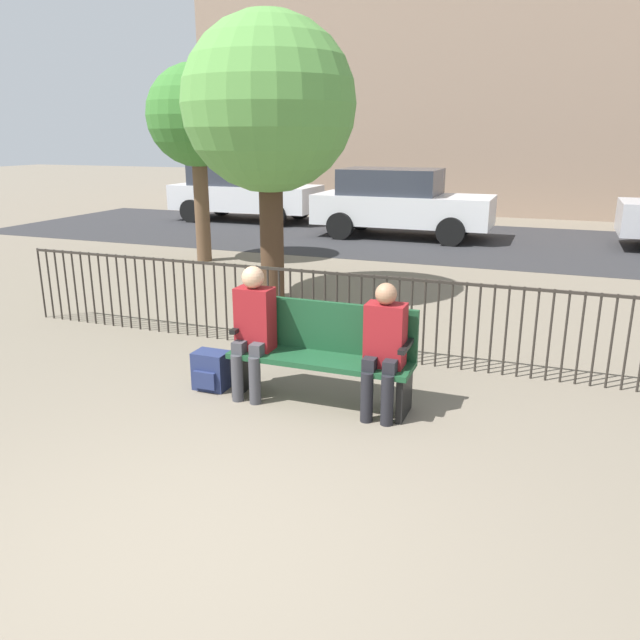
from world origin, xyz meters
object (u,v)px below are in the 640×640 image
Objects in this scene: park_bench at (323,350)px; parked_car_0 at (400,202)px; seated_person_1 at (384,344)px; tree_0 at (197,118)px; parked_car_2 at (243,191)px; backpack at (211,371)px; seated_person_0 at (253,325)px; tree_1 at (269,106)px.

park_bench is 0.40× the size of parked_car_0.
seated_person_1 is 0.28× the size of parked_car_0.
tree_0 reaches higher than parked_car_2.
backpack is 0.09× the size of parked_car_2.
backpack is (-1.11, -0.14, -0.31)m from park_bench.
tree_0 is at bearing 132.50° from seated_person_1.
park_bench is at bearing -59.31° from parked_car_2.
parked_car_0 reaches higher than seated_person_1.
parked_car_0 is at bearing -15.65° from parked_car_2.
tree_0 is 0.87× the size of parked_car_0.
seated_person_0 reaches higher than seated_person_1.
backpack is at bearing -74.77° from tree_1.
parked_car_0 is at bearing 86.81° from tree_1.
backpack is 0.10× the size of tree_0.
park_bench is 13.01m from parked_car_2.
park_bench is 0.42× the size of tree_1.
seated_person_0 is at bearing 179.87° from seated_person_1.
park_bench is 9.95m from parked_car_0.
park_bench is 4.52m from tree_1.
parked_car_2 reaches higher than backpack.
seated_person_0 is at bearing 1.22° from backpack.
park_bench is 1.42× the size of seated_person_1.
parked_car_0 is (-1.05, 9.93, 0.15)m from seated_person_0.
park_bench reaches higher than backpack.
park_bench is at bearing 11.06° from seated_person_0.
tree_1 reaches higher than parked_car_2.
seated_person_1 is at bearing -0.13° from seated_person_0.
seated_person_1 reaches higher than backpack.
seated_person_0 is 9.98m from parked_car_0.
parked_car_0 is (-1.69, 9.80, 0.35)m from park_bench.
parked_car_0 reaches higher than seated_person_0.
tree_0 is (-3.45, 5.64, 2.51)m from backpack.
tree_0 is at bearing 138.87° from tree_1.
seated_person_0 reaches higher than park_bench.
parked_car_2 is at bearing 120.23° from tree_1.
seated_person_0 is 0.31× the size of tree_1.
parked_car_2 is (-7.24, 11.31, 0.18)m from seated_person_1.
tree_0 reaches higher than seated_person_0.
backpack is (-0.47, -0.01, -0.51)m from seated_person_0.
tree_0 is 5.48m from parked_car_0.
seated_person_0 is at bearing -67.77° from tree_1.
seated_person_0 is 0.69m from backpack.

